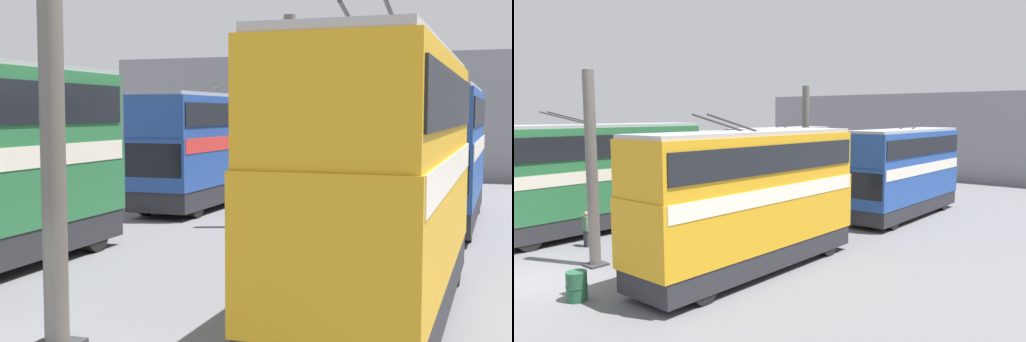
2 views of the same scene
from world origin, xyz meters
The scene contains 10 objects.
ground_plane centered at (0.00, 0.00, 0.00)m, with size 240.00×240.00×0.00m, color slate.
depot_back_wall centered at (35.82, 0.00, 3.80)m, with size 0.50×36.00×7.59m.
support_column_near centered at (2.52, 0.00, 3.55)m, with size 0.75×0.75×7.34m.
support_column_far centered at (16.17, 0.00, 3.55)m, with size 0.75×0.75×7.34m.
bus_left_near centered at (5.81, -5.00, 2.92)m, with size 9.86×2.54×5.75m.
bus_left_far centered at (18.64, -5.00, 2.79)m, with size 9.72×2.54×5.52m.
bus_right_mid centered at (5.82, 5.00, 2.99)m, with size 11.14×2.54×5.86m.
bus_right_far centered at (20.10, 5.00, 2.73)m, with size 9.07×2.54×5.41m.
person_by_right_row centered at (3.78, 2.74, 0.81)m, with size 0.27×0.44×1.55m.
oil_drum centered at (0.19, -2.82, 0.46)m, with size 0.66×0.66×0.92m.
Camera 2 is at (-7.44, -16.87, 5.72)m, focal length 35.00 mm.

